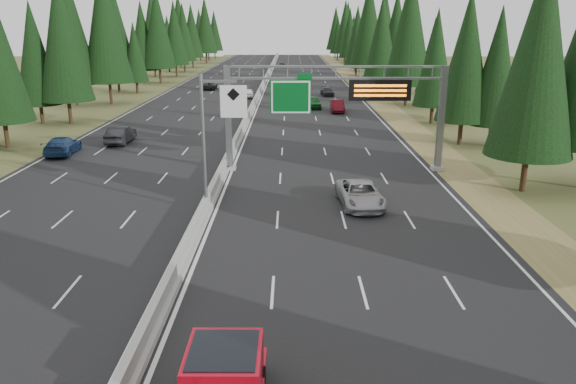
# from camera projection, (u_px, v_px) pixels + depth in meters

# --- Properties ---
(road) EXTENTS (32.00, 260.00, 0.08)m
(road) POSITION_uv_depth(u_px,v_px,m) (258.00, 97.00, 86.04)
(road) COLOR black
(road) RESTS_ON ground
(shoulder_right) EXTENTS (3.60, 260.00, 0.06)m
(shoulder_right) POSITION_uv_depth(u_px,v_px,m) (374.00, 98.00, 85.96)
(shoulder_right) COLOR olive
(shoulder_right) RESTS_ON ground
(shoulder_left) EXTENTS (3.60, 260.00, 0.06)m
(shoulder_left) POSITION_uv_depth(u_px,v_px,m) (142.00, 97.00, 86.12)
(shoulder_left) COLOR #4B5628
(shoulder_left) RESTS_ON ground
(median_barrier) EXTENTS (0.70, 260.00, 0.85)m
(median_barrier) POSITION_uv_depth(u_px,v_px,m) (258.00, 95.00, 85.93)
(median_barrier) COLOR gray
(median_barrier) RESTS_ON road
(sign_gantry) EXTENTS (16.75, 0.98, 7.80)m
(sign_gantry) POSITION_uv_depth(u_px,v_px,m) (344.00, 102.00, 41.27)
(sign_gantry) COLOR slate
(sign_gantry) RESTS_ON road
(hov_sign_pole) EXTENTS (2.80, 0.50, 8.00)m
(hov_sign_pole) POSITION_uv_depth(u_px,v_px,m) (213.00, 134.00, 31.95)
(hov_sign_pole) COLOR slate
(hov_sign_pole) RESTS_ON road
(tree_row_right) EXTENTS (12.41, 242.37, 18.90)m
(tree_row_right) POSITION_uv_depth(u_px,v_px,m) (423.00, 34.00, 72.44)
(tree_row_right) COLOR black
(tree_row_right) RESTS_ON ground
(tree_row_left) EXTENTS (11.65, 243.25, 18.96)m
(tree_row_left) POSITION_uv_depth(u_px,v_px,m) (105.00, 34.00, 80.83)
(tree_row_left) COLOR black
(tree_row_left) RESTS_ON ground
(silver_minivan) EXTENTS (2.85, 5.44, 1.46)m
(silver_minivan) POSITION_uv_depth(u_px,v_px,m) (360.00, 194.00, 34.13)
(silver_minivan) COLOR #9E9EA3
(silver_minivan) RESTS_ON road
(car_ahead_green) EXTENTS (2.23, 4.77, 1.58)m
(car_ahead_green) POSITION_uv_depth(u_px,v_px,m) (313.00, 102.00, 74.50)
(car_ahead_green) COLOR #13531D
(car_ahead_green) RESTS_ON road
(car_ahead_dkred) EXTENTS (1.66, 4.66, 1.53)m
(car_ahead_dkred) POSITION_uv_depth(u_px,v_px,m) (337.00, 106.00, 71.11)
(car_ahead_dkred) COLOR #4D0B12
(car_ahead_dkred) RESTS_ON road
(car_ahead_dkgrey) EXTENTS (2.13, 4.51, 1.27)m
(car_ahead_dkgrey) POSITION_uv_depth(u_px,v_px,m) (327.00, 92.00, 87.86)
(car_ahead_dkgrey) COLOR black
(car_ahead_dkgrey) RESTS_ON road
(car_ahead_white) EXTENTS (2.72, 5.52, 1.51)m
(car_ahead_white) POSITION_uv_depth(u_px,v_px,m) (281.00, 81.00, 102.49)
(car_ahead_white) COLOR silver
(car_ahead_white) RESTS_ON road
(car_ahead_far) EXTENTS (1.89, 3.91, 1.29)m
(car_ahead_far) POSITION_uv_depth(u_px,v_px,m) (282.00, 65.00, 145.99)
(car_ahead_far) COLOR #232326
(car_ahead_far) RESTS_ON road
(car_onc_near) EXTENTS (1.75, 4.90, 1.61)m
(car_onc_near) POSITION_uv_depth(u_px,v_px,m) (121.00, 135.00, 52.26)
(car_onc_near) COLOR black
(car_onc_near) RESTS_ON road
(car_onc_blue) EXTENTS (2.51, 5.33, 1.50)m
(car_onc_blue) POSITION_uv_depth(u_px,v_px,m) (62.00, 145.00, 47.82)
(car_onc_blue) COLOR navy
(car_onc_blue) RESTS_ON road
(car_onc_white) EXTENTS (1.91, 4.24, 1.41)m
(car_onc_white) POSITION_uv_depth(u_px,v_px,m) (248.00, 93.00, 85.24)
(car_onc_white) COLOR white
(car_onc_white) RESTS_ON road
(car_onc_far) EXTENTS (2.19, 4.68, 1.30)m
(car_onc_far) POSITION_uv_depth(u_px,v_px,m) (210.00, 86.00, 96.26)
(car_onc_far) COLOR black
(car_onc_far) RESTS_ON road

